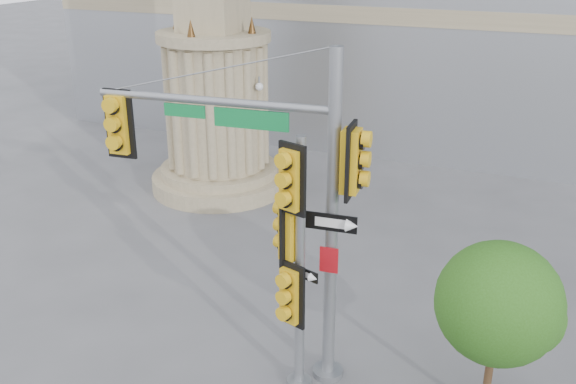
% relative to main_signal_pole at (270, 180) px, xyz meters
% --- Properties ---
extents(monument, '(4.40, 4.40, 16.60)m').
position_rel_main_signal_pole_xyz_m(monument, '(-5.48, 7.92, 1.68)').
color(monument, gray).
rests_on(monument, ground).
extents(main_signal_pole, '(4.82, 0.83, 6.20)m').
position_rel_main_signal_pole_xyz_m(main_signal_pole, '(0.00, 0.00, 0.00)').
color(main_signal_pole, slate).
rests_on(main_signal_pole, ground).
extents(secondary_signal_pole, '(0.83, 0.77, 4.84)m').
position_rel_main_signal_pole_xyz_m(secondary_signal_pole, '(0.64, -0.48, -1.00)').
color(secondary_signal_pole, slate).
rests_on(secondary_signal_pole, ground).
extents(street_tree, '(2.11, 2.06, 3.29)m').
position_rel_main_signal_pole_xyz_m(street_tree, '(4.03, 0.13, -1.68)').
color(street_tree, gray).
rests_on(street_tree, ground).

